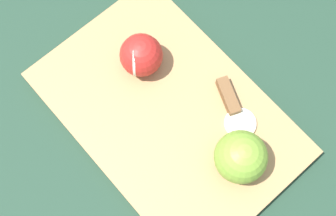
% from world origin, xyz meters
% --- Properties ---
extents(ground_plane, '(4.00, 4.00, 0.00)m').
position_xyz_m(ground_plane, '(0.00, 0.00, 0.00)').
color(ground_plane, '#1E3828').
extents(cutting_board, '(0.48, 0.36, 0.02)m').
position_xyz_m(cutting_board, '(0.00, 0.00, 0.01)').
color(cutting_board, '#A37A4C').
rests_on(cutting_board, ground_plane).
extents(apple_half_left, '(0.07, 0.07, 0.07)m').
position_xyz_m(apple_half_left, '(-0.10, 0.01, 0.06)').
color(apple_half_left, red).
rests_on(apple_half_left, cutting_board).
extents(apple_half_right, '(0.08, 0.08, 0.08)m').
position_xyz_m(apple_half_right, '(0.13, 0.05, 0.06)').
color(apple_half_right, olive).
rests_on(apple_half_right, cutting_board).
extents(knife, '(0.16, 0.05, 0.02)m').
position_xyz_m(knife, '(0.04, 0.10, 0.03)').
color(knife, silver).
rests_on(knife, cutting_board).
extents(apple_slice, '(0.05, 0.05, 0.01)m').
position_xyz_m(apple_slice, '(0.08, 0.09, 0.03)').
color(apple_slice, '#EFE5C6').
rests_on(apple_slice, cutting_board).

